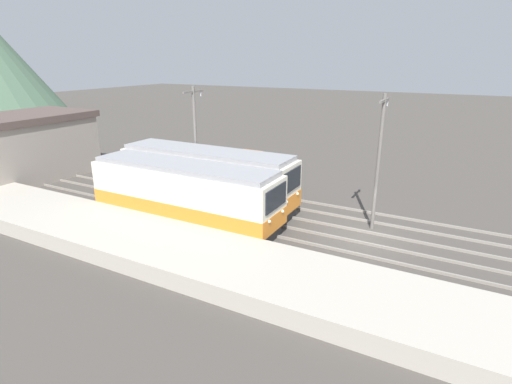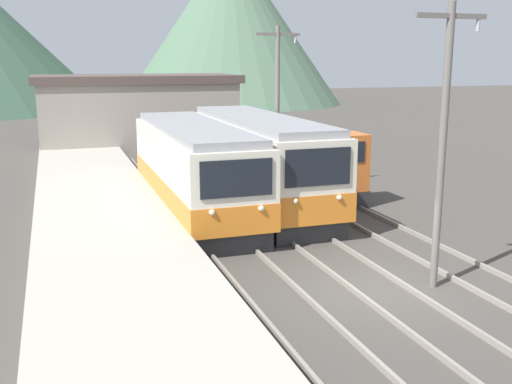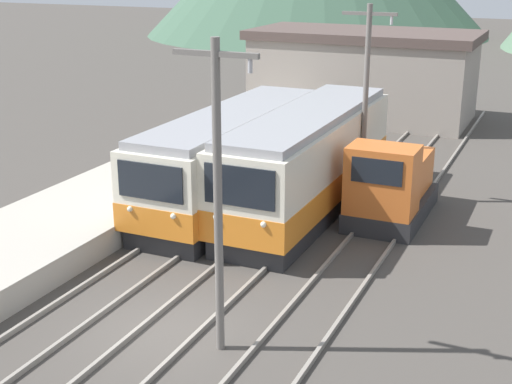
{
  "view_description": "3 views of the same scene",
  "coord_description": "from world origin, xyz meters",
  "px_view_note": "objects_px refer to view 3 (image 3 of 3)",
  "views": [
    {
      "loc": [
        -19.33,
        -4.24,
        9.0
      ],
      "look_at": [
        0.57,
        6.45,
        1.41
      ],
      "focal_mm": 28.0,
      "sensor_mm": 36.0,
      "label": 1
    },
    {
      "loc": [
        -7.65,
        -13.04,
        5.97
      ],
      "look_at": [
        -1.03,
        6.44,
        1.38
      ],
      "focal_mm": 42.0,
      "sensor_mm": 36.0,
      "label": 2
    },
    {
      "loc": [
        8.63,
        -13.61,
        8.94
      ],
      "look_at": [
        -0.49,
        6.67,
        1.54
      ],
      "focal_mm": 50.0,
      "sensor_mm": 36.0,
      "label": 3
    }
  ],
  "objects_px": {
    "commuter_train_center": "(308,165)",
    "catenary_mast_near": "(218,190)",
    "shunting_locomotive": "(391,187)",
    "commuter_train_left": "(233,162)",
    "catenary_mast_mid": "(366,98)"
  },
  "relations": [
    {
      "from": "commuter_train_left",
      "to": "commuter_train_center",
      "type": "height_order",
      "value": "commuter_train_center"
    },
    {
      "from": "catenary_mast_near",
      "to": "shunting_locomotive",
      "type": "bearing_deg",
      "value": 81.8
    },
    {
      "from": "commuter_train_left",
      "to": "shunting_locomotive",
      "type": "xyz_separation_m",
      "value": [
        5.8,
        0.81,
        -0.45
      ]
    },
    {
      "from": "shunting_locomotive",
      "to": "catenary_mast_near",
      "type": "relative_size",
      "value": 0.67
    },
    {
      "from": "catenary_mast_near",
      "to": "commuter_train_left",
      "type": "bearing_deg",
      "value": 114.28
    },
    {
      "from": "commuter_train_left",
      "to": "commuter_train_center",
      "type": "distance_m",
      "value": 2.84
    },
    {
      "from": "shunting_locomotive",
      "to": "catenary_mast_mid",
      "type": "height_order",
      "value": "catenary_mast_mid"
    },
    {
      "from": "commuter_train_center",
      "to": "catenary_mast_mid",
      "type": "height_order",
      "value": "catenary_mast_mid"
    },
    {
      "from": "commuter_train_left",
      "to": "catenary_mast_mid",
      "type": "distance_m",
      "value": 5.42
    },
    {
      "from": "commuter_train_center",
      "to": "catenary_mast_near",
      "type": "height_order",
      "value": "catenary_mast_near"
    },
    {
      "from": "commuter_train_center",
      "to": "shunting_locomotive",
      "type": "xyz_separation_m",
      "value": [
        3.0,
        0.36,
        -0.52
      ]
    },
    {
      "from": "commuter_train_center",
      "to": "catenary_mast_mid",
      "type": "bearing_deg",
      "value": 51.08
    },
    {
      "from": "shunting_locomotive",
      "to": "commuter_train_center",
      "type": "bearing_deg",
      "value": -173.13
    },
    {
      "from": "commuter_train_center",
      "to": "commuter_train_left",
      "type": "bearing_deg",
      "value": -170.99
    },
    {
      "from": "commuter_train_center",
      "to": "shunting_locomotive",
      "type": "relative_size",
      "value": 2.37
    }
  ]
}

